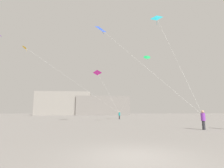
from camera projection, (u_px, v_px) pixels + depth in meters
ground_plane at (135, 157)px, 6.23m from camera, size 300.00×300.00×0.00m
person_in_teal at (119, 115)px, 37.51m from camera, size 0.38×0.38×1.73m
person_in_purple at (203, 119)px, 15.78m from camera, size 0.38×0.38×1.75m
kite_amber_diamond at (30, 51)px, 29.25m from camera, size 17.30×10.13×11.22m
kite_cobalt_delta at (102, 30)px, 25.06m from camera, size 10.38×9.01×12.71m
kite_emerald_diamond at (147, 57)px, 31.21m from camera, size 4.91×8.89×10.61m
kite_cyan_delta at (157, 20)px, 22.68m from camera, size 2.82×5.70×12.98m
kite_magenta_delta at (98, 73)px, 45.22m from camera, size 5.98×6.91×10.91m
building_left_hall at (64, 104)px, 81.73m from camera, size 24.79×12.76×10.61m
building_centre_hall at (102, 106)px, 84.81m from camera, size 24.55×17.51×8.67m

